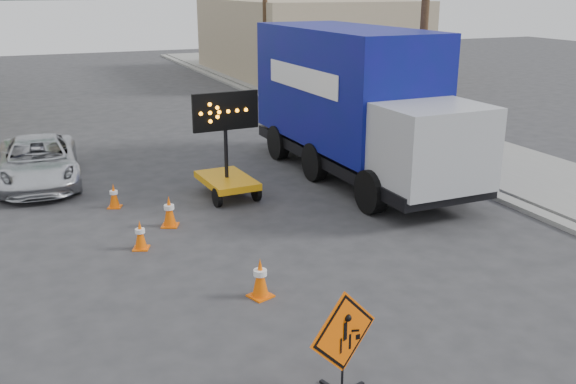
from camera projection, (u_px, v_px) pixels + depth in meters
ground at (347, 350)px, 9.94m from camera, size 100.00×100.00×0.00m
curb_right at (329, 125)px, 25.75m from camera, size 0.40×60.00×0.12m
sidewalk_right at (378, 120)px, 26.60m from camera, size 4.00×60.00×0.15m
building_right_far at (305, 38)px, 40.37m from camera, size 10.00×14.00×4.60m
utility_pole_near at (425, 9)px, 20.26m from camera, size 1.80×0.26×9.00m
utility_pole_far at (265, 1)px, 32.51m from camera, size 1.80×0.26×9.00m
construction_sign at (343, 342)px, 8.56m from camera, size 1.15×0.83×1.59m
arrow_board at (227, 174)px, 17.02m from camera, size 1.78×2.04×2.81m
pickup_truck at (38, 161)px, 18.13m from camera, size 2.39×4.77×1.30m
box_truck at (355, 111)px, 18.51m from camera, size 3.00×9.00×4.26m
cone_a at (260, 278)px, 11.52m from camera, size 0.49×0.49×0.75m
cone_b at (140, 235)px, 13.66m from camera, size 0.43×0.43×0.65m
cone_c at (169, 211)px, 14.95m from camera, size 0.50×0.50×0.74m
cone_d at (114, 196)px, 16.25m from camera, size 0.42×0.42×0.63m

